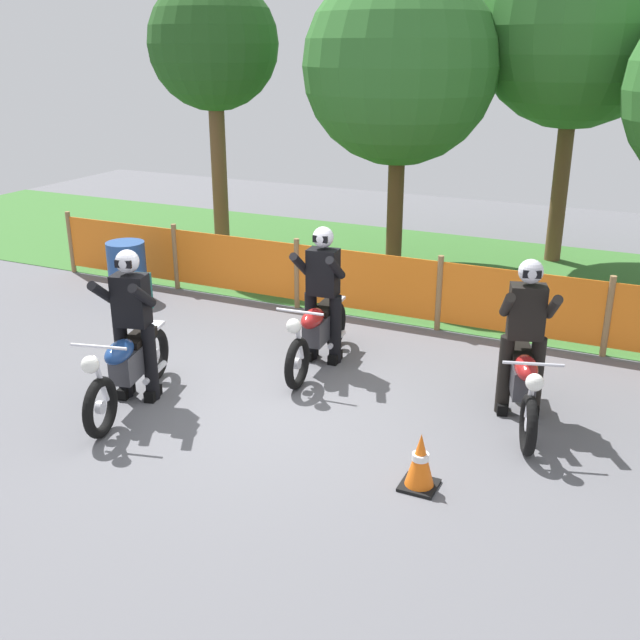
{
  "coord_description": "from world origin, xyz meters",
  "views": [
    {
      "loc": [
        3.68,
        -6.51,
        3.69
      ],
      "look_at": [
        0.49,
        0.25,
        0.9
      ],
      "focal_mm": 41.66,
      "sensor_mm": 36.0,
      "label": 1
    }
  ],
  "objects": [
    {
      "name": "motorcycle_trailing",
      "position": [
        2.62,
        0.59,
        0.44
      ],
      "size": [
        0.76,
        1.85,
        0.9
      ],
      "rotation": [
        0.0,
        0.0,
        -1.27
      ],
      "color": "black",
      "rests_on": "ground"
    },
    {
      "name": "spare_drum",
      "position": [
        -3.63,
        2.08,
        0.44
      ],
      "size": [
        0.58,
        0.58,
        0.88
      ],
      "primitive_type": "cylinder",
      "color": "navy",
      "rests_on": "ground"
    },
    {
      "name": "grass_verge",
      "position": [
        0.0,
        5.46,
        0.01
      ],
      "size": [
        24.0,
        5.35,
        0.01
      ],
      "primitive_type": "cube",
      "color": "#386B2D",
      "rests_on": "ground"
    },
    {
      "name": "rider_trailing",
      "position": [
        2.56,
        0.79,
        0.95
      ],
      "size": [
        0.66,
        0.76,
        1.69
      ],
      "rotation": [
        0.0,
        0.0,
        -1.27
      ],
      "color": "black",
      "rests_on": "ground"
    },
    {
      "name": "tree_leftmost",
      "position": [
        -3.79,
        5.02,
        3.65
      ],
      "size": [
        2.26,
        2.26,
        4.82
      ],
      "color": "brown",
      "rests_on": "ground"
    },
    {
      "name": "ground",
      "position": [
        0.0,
        0.0,
        -0.01
      ],
      "size": [
        24.0,
        24.0,
        0.02
      ],
      "primitive_type": "cube",
      "color": "#5B5B60"
    },
    {
      "name": "traffic_cone",
      "position": [
        2.06,
        -1.03,
        0.26
      ],
      "size": [
        0.32,
        0.32,
        0.53
      ],
      "color": "black",
      "rests_on": "ground"
    },
    {
      "name": "rider_third",
      "position": [
        0.1,
        1.15,
        0.92
      ],
      "size": [
        0.58,
        0.59,
        1.69
      ],
      "rotation": [
        0.0,
        0.0,
        -1.49
      ],
      "color": "black",
      "rests_on": "ground"
    },
    {
      "name": "rider_lead",
      "position": [
        -1.31,
        -0.63,
        0.95
      ],
      "size": [
        0.64,
        0.75,
        1.69
      ],
      "rotation": [
        0.0,
        0.0,
        -1.33
      ],
      "color": "black",
      "rests_on": "ground"
    },
    {
      "name": "motorcycle_third",
      "position": [
        0.12,
        0.97,
        0.44
      ],
      "size": [
        0.56,
        1.91,
        0.9
      ],
      "rotation": [
        0.0,
        0.0,
        -1.49
      ],
      "color": "black",
      "rests_on": "ground"
    },
    {
      "name": "tree_near_left",
      "position": [
        -0.58,
        5.6,
        3.34
      ],
      "size": [
        3.21,
        3.21,
        4.96
      ],
      "color": "brown",
      "rests_on": "ground"
    },
    {
      "name": "tree_near_right",
      "position": [
        1.95,
        7.07,
        3.94
      ],
      "size": [
        3.29,
        3.29,
        5.61
      ],
      "color": "brown",
      "rests_on": "ground"
    },
    {
      "name": "barrier_fence",
      "position": [
        0.0,
        2.79,
        0.54
      ],
      "size": [
        10.86,
        0.08,
        1.05
      ],
      "color": "olive",
      "rests_on": "ground"
    },
    {
      "name": "motorcycle_lead",
      "position": [
        -1.25,
        -0.84,
        0.45
      ],
      "size": [
        0.72,
        1.95,
        0.94
      ],
      "rotation": [
        0.0,
        0.0,
        -1.33
      ],
      "color": "black",
      "rests_on": "ground"
    }
  ]
}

